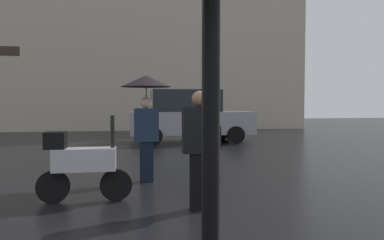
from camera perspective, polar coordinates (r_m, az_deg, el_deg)
name	(u,v)px	position (r m, az deg, el deg)	size (l,w,h in m)	color
pedestrian_with_umbrella	(146,99)	(6.51, -7.21, 3.28)	(0.91, 0.91, 1.91)	black
pedestrian_with_bag	(201,143)	(4.78, 1.39, -3.55)	(0.49, 0.24, 1.57)	black
parked_scooter	(81,163)	(5.43, -16.97, -6.54)	(1.33, 0.32, 1.23)	black
parked_car_left	(189,116)	(13.36, -0.48, 0.66)	(4.44, 2.03, 1.91)	gray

